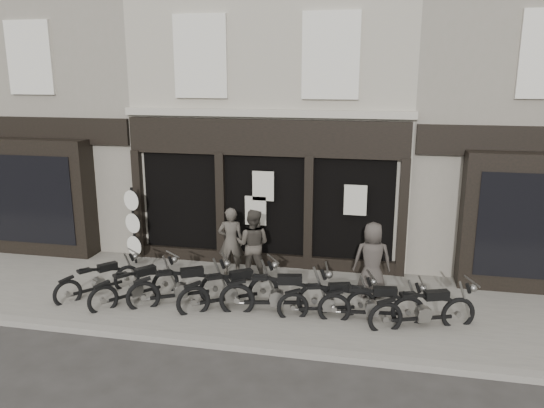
% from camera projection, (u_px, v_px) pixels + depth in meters
% --- Properties ---
extents(ground_plane, '(90.00, 90.00, 0.00)m').
position_uv_depth(ground_plane, '(234.00, 317.00, 11.16)').
color(ground_plane, '#2D2B28').
rests_on(ground_plane, ground).
extents(pavement, '(30.00, 4.20, 0.12)m').
position_uv_depth(pavement, '(245.00, 297.00, 12.00)').
color(pavement, slate).
rests_on(pavement, ground_plane).
extents(kerb, '(30.00, 0.25, 0.13)m').
position_uv_depth(kerb, '(215.00, 343.00, 9.96)').
color(kerb, gray).
rests_on(kerb, ground_plane).
extents(central_building, '(7.30, 6.22, 8.34)m').
position_uv_depth(central_building, '(287.00, 105.00, 15.84)').
color(central_building, '#A6A08E').
rests_on(central_building, ground).
extents(neighbour_left, '(5.60, 6.73, 8.34)m').
position_uv_depth(neighbour_left, '(93.00, 104.00, 17.08)').
color(neighbour_left, gray).
rests_on(neighbour_left, ground).
extents(neighbour_right, '(5.60, 6.73, 8.34)m').
position_uv_depth(neighbour_right, '(514.00, 109.00, 14.51)').
color(neighbour_right, gray).
rests_on(neighbour_right, ground).
extents(motorcycle_0, '(1.43, 1.72, 0.97)m').
position_uv_depth(motorcycle_0, '(99.00, 283.00, 11.98)').
color(motorcycle_0, black).
rests_on(motorcycle_0, ground).
extents(motorcycle_1, '(1.55, 1.79, 1.02)m').
position_uv_depth(motorcycle_1, '(136.00, 288.00, 11.62)').
color(motorcycle_1, black).
rests_on(motorcycle_1, ground).
extents(motorcycle_2, '(2.08, 1.37, 1.09)m').
position_uv_depth(motorcycle_2, '(181.00, 289.00, 11.49)').
color(motorcycle_2, black).
rests_on(motorcycle_2, ground).
extents(motorcycle_3, '(2.01, 1.53, 1.10)m').
position_uv_depth(motorcycle_3, '(230.00, 293.00, 11.31)').
color(motorcycle_3, black).
rests_on(motorcycle_3, ground).
extents(motorcycle_4, '(2.35, 0.81, 1.14)m').
position_uv_depth(motorcycle_4, '(277.00, 297.00, 11.06)').
color(motorcycle_4, black).
rests_on(motorcycle_4, ground).
extents(motorcycle_5, '(2.02, 0.88, 0.99)m').
position_uv_depth(motorcycle_5, '(328.00, 303.00, 10.90)').
color(motorcycle_5, black).
rests_on(motorcycle_5, ground).
extents(motorcycle_6, '(2.16, 0.59, 1.03)m').
position_uv_depth(motorcycle_6, '(372.00, 307.00, 10.66)').
color(motorcycle_6, black).
rests_on(motorcycle_6, ground).
extents(motorcycle_7, '(2.11, 1.04, 1.06)m').
position_uv_depth(motorcycle_7, '(424.00, 313.00, 10.40)').
color(motorcycle_7, black).
rests_on(motorcycle_7, ground).
extents(man_left, '(0.70, 0.54, 1.73)m').
position_uv_depth(man_left, '(231.00, 242.00, 12.99)').
color(man_left, '#433E37').
rests_on(man_left, pavement).
extents(man_centre, '(0.87, 0.70, 1.73)m').
position_uv_depth(man_centre, '(253.00, 244.00, 12.78)').
color(man_centre, '#3F3A33').
rests_on(man_centre, pavement).
extents(man_right, '(0.89, 0.64, 1.71)m').
position_uv_depth(man_right, '(372.00, 260.00, 11.74)').
color(man_right, '#3F3934').
rests_on(man_right, pavement).
extents(advert_sign_post, '(0.50, 0.34, 2.16)m').
position_uv_depth(advert_sign_post, '(133.00, 229.00, 13.79)').
color(advert_sign_post, black).
rests_on(advert_sign_post, ground).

